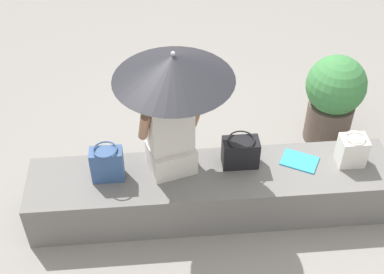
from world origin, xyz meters
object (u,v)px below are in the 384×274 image
Objects in this scene: handbag_black at (240,152)px; shoulder_bag_spare at (107,164)px; tote_bag_canvas at (352,150)px; planter_near at (334,97)px; magazine at (300,161)px; person_seated at (171,130)px; parasol at (173,68)px.

handbag_black is 0.94× the size of shoulder_bag_spare.
planter_near reaches higher than tote_bag_canvas.
tote_bag_canvas is at bearing -157.11° from magazine.
person_seated is 1.45m from tote_bag_canvas.
planter_near is (-2.00, -0.78, -0.08)m from shoulder_bag_spare.
shoulder_bag_spare is (0.49, 0.07, -0.24)m from person_seated.
parasol is at bearing 28.83° from magazine.
handbag_black is 1.20m from planter_near.
parasol is 1.24× the size of planter_near.
person_seated is 1.69m from planter_near.
magazine is (-1.52, -0.05, -0.14)m from shoulder_bag_spare.
handbag_black reaches higher than magazine.
handbag_black is (-0.54, 0.00, -0.26)m from person_seated.
tote_bag_canvas is (-0.88, 0.06, 0.00)m from handbag_black.
person_seated reaches higher than magazine.
tote_bag_canvas is at bearing 178.71° from parasol.
planter_near is (-1.51, -0.71, -0.32)m from person_seated.
shoulder_bag_spare reaches higher than handbag_black.
handbag_black is 1.04m from shoulder_bag_spare.
planter_near is at bearing -158.74° from shoulder_bag_spare.
magazine is (-1.03, 0.02, -0.38)m from person_seated.
magazine is (0.39, -0.04, -0.12)m from tote_bag_canvas.
planter_near reaches higher than magazine.
parasol is 3.61× the size of shoulder_bag_spare.
person_seated is 3.16× the size of handbag_black.
shoulder_bag_spare is at bearing 30.29° from magazine.
person_seated is 0.58m from parasol.
tote_bag_canvas is at bearing -179.67° from shoulder_bag_spare.
person_seated is at bearing -0.49° from handbag_black.
planter_near is at bearing -94.97° from magazine.
tote_bag_canvas is 0.97× the size of magazine.
planter_near is at bearing -143.59° from handbag_black.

